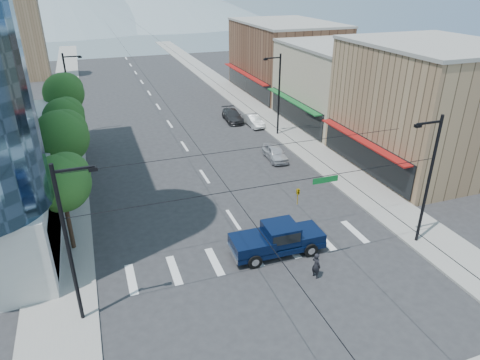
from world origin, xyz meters
The scene contains 19 objects.
ground centered at (0.00, 0.00, 0.00)m, with size 160.00×160.00×0.00m, color #28282B.
sidewalk_left centered at (-12.00, 40.00, 0.07)m, with size 4.00×120.00×0.15m, color gray.
sidewalk_right centered at (12.00, 40.00, 0.07)m, with size 4.00×120.00×0.15m, color gray.
shop_near centered at (20.00, 10.00, 5.50)m, with size 12.00×14.00×11.00m, color #8C6B4C.
shop_mid centered at (20.00, 24.00, 4.50)m, with size 12.00×14.00×9.00m, color tan.
shop_far centered at (20.00, 40.00, 5.00)m, with size 12.00×18.00×10.00m, color brown.
clock_tower centered at (-16.50, 62.00, 10.64)m, with size 4.80×4.80×20.40m.
tree_near centered at (-11.07, 6.10, 4.99)m, with size 3.65×3.64×6.71m.
tree_midnear centered at (-11.07, 13.10, 5.59)m, with size 4.09×4.09×7.52m.
tree_midfar centered at (-11.07, 20.10, 4.99)m, with size 3.65×3.64×6.71m.
tree_far centered at (-11.07, 27.10, 5.59)m, with size 4.09×4.09×7.52m.
signal_rig centered at (0.19, -1.00, 4.64)m, with size 21.80×0.20×9.00m.
lamp_pole_nw centered at (-10.67, 30.00, 4.94)m, with size 2.00×0.25×9.00m.
lamp_pole_ne centered at (10.67, 22.00, 4.94)m, with size 2.00×0.25×9.00m.
pickup_truck centered at (1.30, 1.09, 1.09)m, with size 6.21×2.51×2.09m.
pedestrian centered at (2.50, -2.00, 0.85)m, with size 0.62×0.41×1.69m, color black.
parked_car_near centered at (7.60, 15.51, 0.70)m, with size 1.65×4.11×1.40m, color silver.
parked_car_mid centered at (9.40, 25.87, 0.67)m, with size 1.41×4.05×1.33m, color white.
parked_car_far centered at (7.60, 28.47, 0.69)m, with size 1.93×4.75×1.38m, color #2C2C2E.
Camera 1 is at (-8.77, -19.97, 16.50)m, focal length 32.00 mm.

